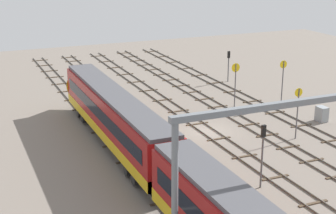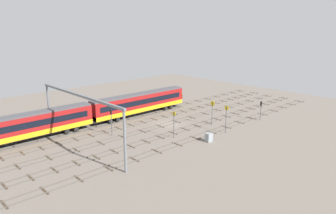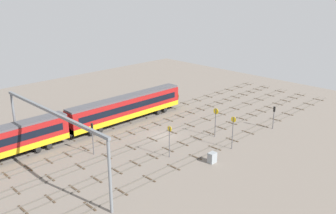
{
  "view_description": "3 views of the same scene",
  "coord_description": "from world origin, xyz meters",
  "px_view_note": "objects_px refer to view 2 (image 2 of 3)",
  "views": [
    {
      "loc": [
        -41.33,
        21.9,
        17.15
      ],
      "look_at": [
        1.98,
        3.33,
        2.32
      ],
      "focal_mm": 54.74,
      "sensor_mm": 36.0,
      "label": 1
    },
    {
      "loc": [
        -42.59,
        -45.11,
        19.55
      ],
      "look_at": [
        4.21,
        4.6,
        1.97
      ],
      "focal_mm": 34.05,
      "sensor_mm": 36.0,
      "label": 2
    },
    {
      "loc": [
        -40.06,
        -41.82,
        24.08
      ],
      "look_at": [
        5.76,
        4.47,
        2.7
      ],
      "focal_mm": 39.85,
      "sensor_mm": 36.0,
      "label": 3
    }
  ],
  "objects_px": {
    "train": "(93,113)",
    "speed_sign_near_foreground": "(226,116)",
    "overhead_gantry": "(79,106)",
    "speed_sign_far_trackside": "(174,121)",
    "signal_light_trackside_departure": "(261,108)",
    "relay_cabinet": "(209,137)",
    "speed_sign_mid_trackside": "(212,109)",
    "signal_light_trackside_approach": "(111,119)"
  },
  "relations": [
    {
      "from": "overhead_gantry",
      "to": "speed_sign_near_foreground",
      "type": "xyz_separation_m",
      "value": [
        23.39,
        -11.35,
        -3.76
      ]
    },
    {
      "from": "train",
      "to": "speed_sign_mid_trackside",
      "type": "height_order",
      "value": "speed_sign_mid_trackside"
    },
    {
      "from": "train",
      "to": "overhead_gantry",
      "type": "relative_size",
      "value": 2.04
    },
    {
      "from": "speed_sign_near_foreground",
      "to": "signal_light_trackside_approach",
      "type": "xyz_separation_m",
      "value": [
        -16.32,
        13.29,
        -0.16
      ]
    },
    {
      "from": "overhead_gantry",
      "to": "speed_sign_mid_trackside",
      "type": "distance_m",
      "value": 26.42
    },
    {
      "from": "overhead_gantry",
      "to": "speed_sign_far_trackside",
      "type": "distance_m",
      "value": 16.4
    },
    {
      "from": "signal_light_trackside_departure",
      "to": "speed_sign_near_foreground",
      "type": "bearing_deg",
      "value": 179.84
    },
    {
      "from": "train",
      "to": "speed_sign_near_foreground",
      "type": "xyz_separation_m",
      "value": [
        15.79,
        -20.67,
        0.7
      ]
    },
    {
      "from": "overhead_gantry",
      "to": "speed_sign_far_trackside",
      "type": "xyz_separation_m",
      "value": [
        14.43,
        -6.67,
        -4.03
      ]
    },
    {
      "from": "relay_cabinet",
      "to": "signal_light_trackside_approach",
      "type": "bearing_deg",
      "value": 126.46
    },
    {
      "from": "overhead_gantry",
      "to": "relay_cabinet",
      "type": "relative_size",
      "value": 16.17
    },
    {
      "from": "train",
      "to": "signal_light_trackside_approach",
      "type": "distance_m",
      "value": 7.41
    },
    {
      "from": "train",
      "to": "overhead_gantry",
      "type": "height_order",
      "value": "overhead_gantry"
    },
    {
      "from": "speed_sign_near_foreground",
      "to": "signal_light_trackside_departure",
      "type": "bearing_deg",
      "value": -0.16
    },
    {
      "from": "speed_sign_mid_trackside",
      "to": "signal_light_trackside_departure",
      "type": "height_order",
      "value": "speed_sign_mid_trackside"
    },
    {
      "from": "train",
      "to": "speed_sign_near_foreground",
      "type": "distance_m",
      "value": 26.02
    },
    {
      "from": "speed_sign_mid_trackside",
      "to": "speed_sign_far_trackside",
      "type": "xyz_separation_m",
      "value": [
        -10.9,
        -0.19,
        -0.2
      ]
    },
    {
      "from": "overhead_gantry",
      "to": "signal_light_trackside_approach",
      "type": "height_order",
      "value": "overhead_gantry"
    },
    {
      "from": "speed_sign_near_foreground",
      "to": "speed_sign_far_trackside",
      "type": "xyz_separation_m",
      "value": [
        -8.96,
        4.68,
        -0.27
      ]
    },
    {
      "from": "train",
      "to": "relay_cabinet",
      "type": "bearing_deg",
      "value": -65.25
    },
    {
      "from": "overhead_gantry",
      "to": "speed_sign_far_trackside",
      "type": "height_order",
      "value": "overhead_gantry"
    },
    {
      "from": "speed_sign_near_foreground",
      "to": "signal_light_trackside_departure",
      "type": "relative_size",
      "value": 1.29
    },
    {
      "from": "train",
      "to": "signal_light_trackside_departure",
      "type": "height_order",
      "value": "train"
    },
    {
      "from": "relay_cabinet",
      "to": "speed_sign_near_foreground",
      "type": "bearing_deg",
      "value": 8.04
    },
    {
      "from": "overhead_gantry",
      "to": "train",
      "type": "bearing_deg",
      "value": 50.81
    },
    {
      "from": "speed_sign_mid_trackside",
      "to": "signal_light_trackside_approach",
      "type": "relative_size",
      "value": 1.01
    },
    {
      "from": "speed_sign_far_trackside",
      "to": "relay_cabinet",
      "type": "relative_size",
      "value": 3.19
    },
    {
      "from": "train",
      "to": "speed_sign_near_foreground",
      "type": "height_order",
      "value": "speed_sign_near_foreground"
    },
    {
      "from": "signal_light_trackside_departure",
      "to": "signal_light_trackside_approach",
      "type": "bearing_deg",
      "value": 154.82
    },
    {
      "from": "signal_light_trackside_approach",
      "to": "relay_cabinet",
      "type": "distance_m",
      "value": 17.73
    },
    {
      "from": "overhead_gantry",
      "to": "signal_light_trackside_departure",
      "type": "bearing_deg",
      "value": -17.82
    },
    {
      "from": "train",
      "to": "signal_light_trackside_departure",
      "type": "xyz_separation_m",
      "value": [
        27.82,
        -20.7,
        0.03
      ]
    },
    {
      "from": "train",
      "to": "speed_sign_near_foreground",
      "type": "bearing_deg",
      "value": -52.62
    },
    {
      "from": "speed_sign_mid_trackside",
      "to": "speed_sign_far_trackside",
      "type": "distance_m",
      "value": 10.9
    },
    {
      "from": "speed_sign_mid_trackside",
      "to": "relay_cabinet",
      "type": "bearing_deg",
      "value": -143.91
    },
    {
      "from": "train",
      "to": "speed_sign_mid_trackside",
      "type": "bearing_deg",
      "value": -41.71
    },
    {
      "from": "overhead_gantry",
      "to": "speed_sign_mid_trackside",
      "type": "bearing_deg",
      "value": -14.36
    },
    {
      "from": "train",
      "to": "signal_light_trackside_approach",
      "type": "bearing_deg",
      "value": -94.09
    },
    {
      "from": "signal_light_trackside_departure",
      "to": "train",
      "type": "bearing_deg",
      "value": 143.35
    },
    {
      "from": "speed_sign_far_trackside",
      "to": "signal_light_trackside_approach",
      "type": "height_order",
      "value": "signal_light_trackside_approach"
    },
    {
      "from": "speed_sign_near_foreground",
      "to": "relay_cabinet",
      "type": "bearing_deg",
      "value": -171.96
    },
    {
      "from": "relay_cabinet",
      "to": "speed_sign_mid_trackside",
      "type": "bearing_deg",
      "value": 36.09
    }
  ]
}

